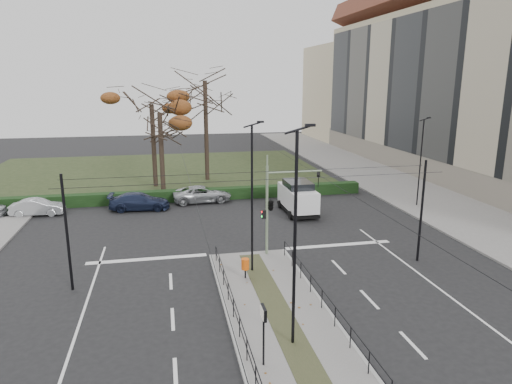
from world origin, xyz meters
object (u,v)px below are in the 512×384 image
streetlamp_median_near (295,238)px  rust_tree (151,105)px  traffic_light (272,203)px  streetlamp_median_far (252,197)px  bare_tree_near (160,119)px  parked_car_third (140,201)px  bare_tree_center (205,88)px  parked_car_fourth (202,194)px  parked_car_second (38,207)px  info_panel (264,320)px  white_van (298,196)px  streetlamp_sidewalk (421,161)px  litter_bin (245,264)px

streetlamp_median_near → rust_tree: 30.42m
traffic_light → streetlamp_median_far: 2.98m
streetlamp_median_near → streetlamp_median_far: 7.32m
bare_tree_near → parked_car_third: bearing=-109.4°
bare_tree_center → parked_car_fourth: bearing=-98.4°
bare_tree_near → parked_car_second: bearing=-150.3°
info_panel → parked_car_third: size_ratio=0.48×
parked_car_third → white_van: white_van is taller
info_panel → parked_car_fourth: info_panel is taller
parked_car_third → bare_tree_center: bare_tree_center is taller
parked_car_third → bare_tree_center: (6.53, 10.16, 8.86)m
info_panel → streetlamp_sidewalk: size_ratio=0.32×
info_panel → rust_tree: size_ratio=0.22×
parked_car_fourth → bare_tree_near: (-3.32, 4.01, 6.22)m
parked_car_second → parked_car_fourth: parked_car_fourth is taller
traffic_light → rust_tree: size_ratio=0.51×
info_panel → parked_car_fourth: size_ratio=0.46×
streetlamp_median_near → rust_tree: (-5.67, 29.68, 3.52)m
streetlamp_median_far → rust_tree: 23.33m
litter_bin → white_van: white_van is taller
litter_bin → streetlamp_median_far: 3.55m
white_van → streetlamp_median_near: bearing=-107.1°
info_panel → bare_tree_near: size_ratio=0.24×
streetlamp_median_near → bare_tree_center: size_ratio=0.64×
parked_car_second → parked_car_third: (7.77, 0.05, 0.05)m
info_panel → streetlamp_median_near: bearing=38.7°
traffic_light → parked_car_second: 20.15m
streetlamp_median_far → rust_tree: size_ratio=0.78×
streetlamp_median_near → parked_car_second: 26.29m
parked_car_second → parked_car_third: parked_car_third is taller
parked_car_fourth → bare_tree_near: bearing=36.4°
streetlamp_sidewalk → bare_tree_near: bearing=156.3°
parked_car_fourth → litter_bin: bearing=179.6°
parked_car_third → bare_tree_near: (1.93, 5.47, 6.22)m
parked_car_fourth → white_van: 8.72m
info_panel → bare_tree_center: bare_tree_center is taller
bare_tree_center → white_van: bearing=-66.6°
parked_car_third → streetlamp_median_near: bearing=-158.2°
litter_bin → parked_car_fourth: bearing=92.8°
streetlamp_median_near → parked_car_third: bearing=107.7°
traffic_light → litter_bin: bearing=-124.7°
streetlamp_median_far → white_van: 12.59m
streetlamp_sidewalk → white_van: (-10.37, 0.23, -2.51)m
streetlamp_median_far → bare_tree_center: bearing=90.2°
white_van → bare_tree_center: size_ratio=0.37×
bare_tree_near → streetlamp_median_near: bearing=-79.7°
traffic_light → streetlamp_median_near: streetlamp_median_near is taller
streetlamp_median_far → parked_car_fourth: bearing=95.1°
white_van → rust_tree: rust_tree is taller
info_panel → parked_car_second: info_panel is taller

